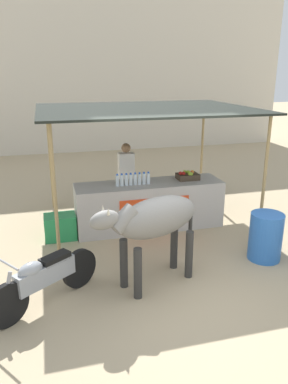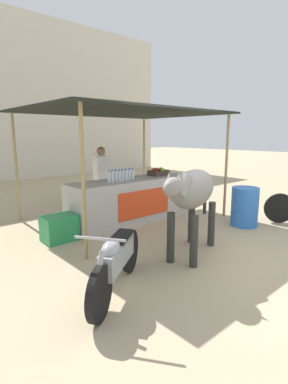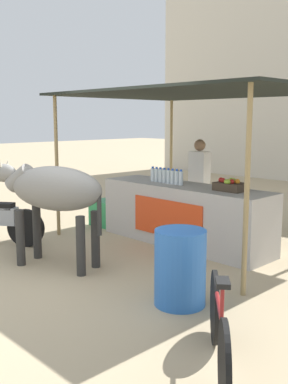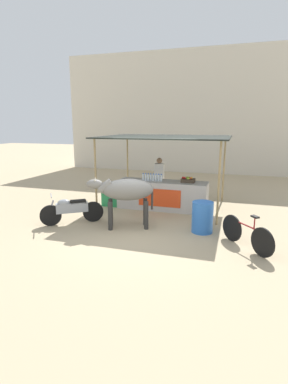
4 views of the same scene
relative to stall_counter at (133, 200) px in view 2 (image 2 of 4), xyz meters
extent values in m
plane|color=tan|center=(0.00, -2.20, -0.48)|extent=(60.00, 60.00, 0.00)
cube|color=beige|center=(0.00, 8.27, 2.97)|extent=(16.00, 0.50, 6.89)
cube|color=#B2ADA8|center=(0.00, 0.00, 0.00)|extent=(3.00, 0.80, 0.96)
cube|color=red|center=(0.00, -0.41, 0.00)|extent=(1.40, 0.02, 0.58)
cube|color=black|center=(0.00, 0.30, 1.92)|extent=(4.20, 3.20, 0.04)
cylinder|color=#997F51|center=(-1.89, -1.14, 0.72)|extent=(0.06, 0.06, 2.40)
cylinder|color=#997F51|center=(1.89, -1.14, 0.72)|extent=(0.06, 0.06, 2.40)
cylinder|color=#997F51|center=(-1.89, 1.74, 0.72)|extent=(0.06, 0.06, 2.40)
cylinder|color=#997F51|center=(1.89, 1.74, 0.72)|extent=(0.06, 0.06, 2.40)
cylinder|color=silver|center=(-0.67, -0.05, 0.59)|extent=(0.07, 0.07, 0.22)
cylinder|color=blue|center=(-0.67, -0.05, 0.71)|extent=(0.04, 0.04, 0.03)
cylinder|color=silver|center=(-0.58, -0.05, 0.59)|extent=(0.07, 0.07, 0.22)
cylinder|color=blue|center=(-0.58, -0.05, 0.71)|extent=(0.04, 0.04, 0.03)
cylinder|color=silver|center=(-0.48, -0.05, 0.59)|extent=(0.07, 0.07, 0.22)
cylinder|color=blue|center=(-0.48, -0.05, 0.71)|extent=(0.04, 0.04, 0.03)
cylinder|color=silver|center=(-0.40, -0.05, 0.59)|extent=(0.07, 0.07, 0.22)
cylinder|color=blue|center=(-0.40, -0.05, 0.71)|extent=(0.04, 0.04, 0.03)
cylinder|color=silver|center=(-0.30, -0.05, 0.59)|extent=(0.07, 0.07, 0.22)
cylinder|color=blue|center=(-0.30, -0.05, 0.71)|extent=(0.04, 0.04, 0.03)
cylinder|color=silver|center=(-0.21, -0.05, 0.59)|extent=(0.07, 0.07, 0.22)
cylinder|color=blue|center=(-0.21, -0.05, 0.71)|extent=(0.04, 0.04, 0.03)
cylinder|color=silver|center=(-0.12, -0.05, 0.59)|extent=(0.07, 0.07, 0.22)
cylinder|color=blue|center=(-0.12, -0.05, 0.71)|extent=(0.04, 0.04, 0.03)
cylinder|color=silver|center=(-0.03, -0.05, 0.59)|extent=(0.07, 0.07, 0.22)
cylinder|color=blue|center=(-0.03, -0.05, 0.71)|extent=(0.04, 0.04, 0.03)
cube|color=#3F3326|center=(0.85, 0.05, 0.54)|extent=(0.44, 0.32, 0.12)
sphere|color=#B21E19|center=(0.74, 0.01, 0.63)|extent=(0.08, 0.08, 0.08)
sphere|color=#B21E19|center=(0.68, 0.04, 0.63)|extent=(0.08, 0.08, 0.08)
sphere|color=orange|center=(0.86, -0.04, 0.63)|extent=(0.08, 0.08, 0.08)
sphere|color=#8CB22D|center=(0.88, -0.07, 0.63)|extent=(0.08, 0.08, 0.08)
sphere|color=#B21E19|center=(0.90, -0.01, 0.63)|extent=(0.08, 0.08, 0.08)
sphere|color=orange|center=(0.95, 0.07, 0.63)|extent=(0.08, 0.08, 0.08)
sphere|color=#8CB22D|center=(0.87, 0.09, 0.63)|extent=(0.08, 0.08, 0.08)
sphere|color=#8CB22D|center=(0.85, -0.06, 0.63)|extent=(0.08, 0.08, 0.08)
sphere|color=#8CB22D|center=(0.80, 0.12, 0.63)|extent=(0.08, 0.08, 0.08)
cylinder|color=#383842|center=(-0.31, 0.75, -0.04)|extent=(0.22, 0.22, 0.88)
cube|color=silver|center=(-0.31, 0.75, 0.68)|extent=(0.34, 0.20, 0.56)
sphere|color=#8C6647|center=(-0.31, 0.75, 1.07)|extent=(0.20, 0.20, 0.20)
cube|color=#268C4C|center=(-1.82, -0.10, -0.24)|extent=(0.60, 0.44, 0.48)
cylinder|color=blue|center=(1.55, -1.85, -0.06)|extent=(0.56, 0.56, 0.83)
ellipsoid|color=gray|center=(-0.46, -2.09, 0.60)|extent=(1.49, 0.99, 0.60)
cylinder|color=#302F2D|center=(-0.85, -2.44, -0.09)|extent=(0.12, 0.12, 0.78)
cylinder|color=#302F2D|center=(-0.98, -2.10, -0.09)|extent=(0.12, 0.12, 0.78)
cylinder|color=#302F2D|center=(0.06, -2.08, -0.09)|extent=(0.12, 0.12, 0.78)
cylinder|color=#302F2D|center=(-0.07, -1.74, -0.09)|extent=(0.12, 0.12, 0.78)
cylinder|color=gray|center=(-1.02, -2.30, 0.71)|extent=(0.51, 0.39, 0.41)
ellipsoid|color=gray|center=(-1.30, -2.41, 0.77)|extent=(0.49, 0.36, 0.26)
cone|color=beige|center=(-1.25, -2.47, 0.91)|extent=(0.05, 0.05, 0.10)
cone|color=beige|center=(-1.30, -2.34, 0.91)|extent=(0.05, 0.05, 0.10)
cylinder|color=#302F2D|center=(0.16, -1.85, 0.33)|extent=(0.06, 0.06, 0.60)
ellipsoid|color=silver|center=(-0.63, -1.92, 0.60)|extent=(0.45, 0.25, 0.32)
cylinder|color=black|center=(-2.60, -2.61, -0.18)|extent=(0.53, 0.41, 0.60)
cylinder|color=black|center=(-1.63, -1.92, -0.18)|extent=(0.53, 0.41, 0.60)
cube|color=#999EA5|center=(-2.11, -2.27, 0.00)|extent=(0.84, 0.67, 0.28)
ellipsoid|color=#999EA5|center=(-2.29, -2.39, 0.16)|extent=(0.41, 0.37, 0.20)
cube|color=black|center=(-1.97, -2.16, 0.16)|extent=(0.46, 0.40, 0.10)
cylinder|color=#99999E|center=(-2.56, -2.59, 0.40)|extent=(0.34, 0.46, 0.03)
cylinder|color=#99999E|center=(-2.59, -2.60, 0.02)|extent=(0.19, 0.16, 0.49)
cylinder|color=black|center=(2.32, -2.26, -0.15)|extent=(0.46, 0.53, 0.66)
camera|label=1|loc=(-1.97, -6.97, 2.65)|focal=35.00mm
camera|label=2|loc=(-4.15, -5.05, 1.44)|focal=28.00mm
camera|label=3|loc=(4.62, -5.36, 1.52)|focal=42.00mm
camera|label=4|loc=(2.33, -9.56, 2.36)|focal=28.00mm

